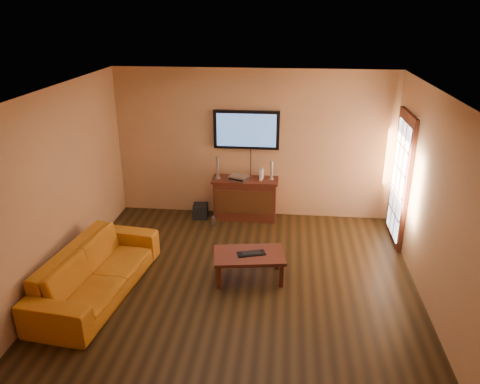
# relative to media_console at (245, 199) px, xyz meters

# --- Properties ---
(ground_plane) EXTENTS (5.00, 5.00, 0.00)m
(ground_plane) POSITION_rel_media_console_xyz_m (0.12, -2.26, -0.39)
(ground_plane) COLOR black
(ground_plane) RESTS_ON ground
(room_walls) EXTENTS (5.00, 5.00, 5.00)m
(room_walls) POSITION_rel_media_console_xyz_m (0.12, -1.64, 1.30)
(room_walls) COLOR tan
(room_walls) RESTS_ON ground
(french_door) EXTENTS (0.07, 1.02, 2.22)m
(french_door) POSITION_rel_media_console_xyz_m (2.58, -0.56, 0.66)
(french_door) COLOR #40180E
(french_door) RESTS_ON ground
(media_console) EXTENTS (1.19, 0.46, 0.77)m
(media_console) POSITION_rel_media_console_xyz_m (0.00, 0.00, 0.00)
(media_console) COLOR #40180E
(media_console) RESTS_ON ground
(television) EXTENTS (1.17, 0.08, 0.69)m
(television) POSITION_rel_media_console_xyz_m (0.00, 0.19, 1.24)
(television) COLOR black
(television) RESTS_ON ground
(coffee_table) EXTENTS (1.07, 0.75, 0.40)m
(coffee_table) POSITION_rel_media_console_xyz_m (0.25, -2.07, -0.04)
(coffee_table) COLOR #40180E
(coffee_table) RESTS_ON ground
(sofa) EXTENTS (0.93, 2.34, 0.89)m
(sofa) POSITION_rel_media_console_xyz_m (-1.77, -2.64, 0.06)
(sofa) COLOR #B86914
(sofa) RESTS_ON ground
(speaker_left) EXTENTS (0.11, 0.11, 0.41)m
(speaker_left) POSITION_rel_media_console_xyz_m (-0.50, -0.01, 0.57)
(speaker_left) COLOR silver
(speaker_left) RESTS_ON media_console
(speaker_right) EXTENTS (0.09, 0.09, 0.34)m
(speaker_right) POSITION_rel_media_console_xyz_m (0.47, 0.04, 0.54)
(speaker_right) COLOR silver
(speaker_right) RESTS_ON media_console
(av_receiver) EXTENTS (0.40, 0.35, 0.08)m
(av_receiver) POSITION_rel_media_console_xyz_m (-0.11, -0.05, 0.42)
(av_receiver) COLOR silver
(av_receiver) RESTS_ON media_console
(game_console) EXTENTS (0.07, 0.16, 0.21)m
(game_console) POSITION_rel_media_console_xyz_m (0.29, -0.00, 0.48)
(game_console) COLOR white
(game_console) RESTS_ON media_console
(subwoofer) EXTENTS (0.28, 0.28, 0.26)m
(subwoofer) POSITION_rel_media_console_xyz_m (-0.83, -0.07, -0.26)
(subwoofer) COLOR black
(subwoofer) RESTS_ON ground
(bottle) EXTENTS (0.07, 0.07, 0.21)m
(bottle) POSITION_rel_media_console_xyz_m (-0.53, -0.41, -0.29)
(bottle) COLOR white
(bottle) RESTS_ON ground
(keyboard) EXTENTS (0.42, 0.26, 0.02)m
(keyboard) POSITION_rel_media_console_xyz_m (0.28, -2.07, 0.02)
(keyboard) COLOR black
(keyboard) RESTS_ON coffee_table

